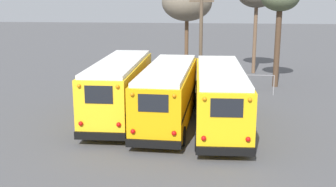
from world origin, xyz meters
TOP-DOWN VIEW (x-y plane):
  - ground_plane at (0.00, 0.00)m, footprint 160.00×160.00m
  - school_bus_0 at (-2.81, 0.42)m, footprint 2.53×9.46m
  - school_bus_1 at (-0.00, -0.21)m, footprint 2.90×9.72m
  - school_bus_2 at (2.81, -0.77)m, footprint 2.80×9.79m
  - utility_pole at (1.60, 9.08)m, footprint 1.80×0.26m
  - bare_tree_1 at (7.35, 9.91)m, footprint 2.83×2.83m
  - bare_tree_2 at (0.35, 12.61)m, footprint 4.11×4.11m
  - fence_line at (0.00, 7.07)m, footprint 13.68×0.06m

SIDE VIEW (x-z plane):
  - ground_plane at x=0.00m, z-range 0.00..0.00m
  - fence_line at x=0.00m, z-range 0.28..1.70m
  - school_bus_1 at x=0.00m, z-range 0.13..3.29m
  - school_bus_2 at x=2.81m, z-range 0.14..3.34m
  - school_bus_0 at x=-2.81m, z-range 0.14..3.48m
  - utility_pole at x=1.60m, z-range 0.18..7.51m
  - bare_tree_2 at x=0.35m, z-range 2.35..10.21m
  - bare_tree_1 at x=7.35m, z-range 2.62..10.44m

